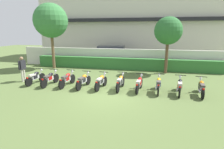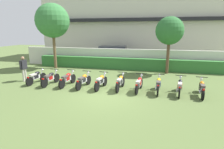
% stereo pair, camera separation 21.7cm
% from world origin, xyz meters
% --- Properties ---
extents(ground, '(60.00, 60.00, 0.00)m').
position_xyz_m(ground, '(0.00, 0.00, 0.00)').
color(ground, '#566B38').
extents(building, '(21.95, 6.50, 8.59)m').
position_xyz_m(building, '(0.00, 14.52, 4.29)').
color(building, beige).
rests_on(building, ground).
extents(compound_wall, '(20.86, 0.30, 1.77)m').
position_xyz_m(compound_wall, '(0.00, 7.84, 0.88)').
color(compound_wall, silver).
rests_on(compound_wall, ground).
extents(hedge_row, '(16.68, 0.70, 1.03)m').
position_xyz_m(hedge_row, '(0.00, 7.14, 0.51)').
color(hedge_row, '#337033').
rests_on(hedge_row, ground).
extents(parked_car, '(4.61, 2.32, 1.89)m').
position_xyz_m(parked_car, '(-1.66, 9.68, 0.94)').
color(parked_car, black).
rests_on(parked_car, ground).
extents(tree_near_inspector, '(2.99, 2.99, 5.77)m').
position_xyz_m(tree_near_inspector, '(-6.50, 6.20, 4.25)').
color(tree_near_inspector, brown).
rests_on(tree_near_inspector, ground).
extents(tree_far_side, '(2.18, 2.18, 4.51)m').
position_xyz_m(tree_far_side, '(3.50, 6.30, 3.39)').
color(tree_far_side, brown).
rests_on(tree_far_side, ground).
extents(motorcycle_in_row_0, '(0.60, 1.84, 0.95)m').
position_xyz_m(motorcycle_in_row_0, '(-5.10, 1.31, 0.44)').
color(motorcycle_in_row_0, black).
rests_on(motorcycle_in_row_0, ground).
extents(motorcycle_in_row_1, '(0.60, 1.91, 0.96)m').
position_xyz_m(motorcycle_in_row_1, '(-3.99, 1.21, 0.45)').
color(motorcycle_in_row_1, black).
rests_on(motorcycle_in_row_1, ground).
extents(motorcycle_in_row_2, '(0.60, 1.92, 0.96)m').
position_xyz_m(motorcycle_in_row_2, '(-2.83, 1.29, 0.45)').
color(motorcycle_in_row_2, black).
rests_on(motorcycle_in_row_2, ground).
extents(motorcycle_in_row_3, '(0.60, 1.87, 0.95)m').
position_xyz_m(motorcycle_in_row_3, '(-1.71, 1.21, 0.44)').
color(motorcycle_in_row_3, black).
rests_on(motorcycle_in_row_3, ground).
extents(motorcycle_in_row_4, '(0.60, 1.81, 0.96)m').
position_xyz_m(motorcycle_in_row_4, '(-0.60, 1.22, 0.45)').
color(motorcycle_in_row_4, black).
rests_on(motorcycle_in_row_4, ground).
extents(motorcycle_in_row_5, '(0.60, 1.91, 0.97)m').
position_xyz_m(motorcycle_in_row_5, '(0.57, 1.31, 0.46)').
color(motorcycle_in_row_5, black).
rests_on(motorcycle_in_row_5, ground).
extents(motorcycle_in_row_6, '(0.60, 1.81, 0.95)m').
position_xyz_m(motorcycle_in_row_6, '(1.68, 1.25, 0.44)').
color(motorcycle_in_row_6, black).
rests_on(motorcycle_in_row_6, ground).
extents(motorcycle_in_row_7, '(0.60, 1.92, 0.98)m').
position_xyz_m(motorcycle_in_row_7, '(2.77, 1.28, 0.46)').
color(motorcycle_in_row_7, black).
rests_on(motorcycle_in_row_7, ground).
extents(motorcycle_in_row_8, '(0.60, 1.93, 0.97)m').
position_xyz_m(motorcycle_in_row_8, '(3.91, 1.25, 0.45)').
color(motorcycle_in_row_8, black).
rests_on(motorcycle_in_row_8, ground).
extents(motorcycle_in_row_9, '(0.60, 1.84, 0.94)m').
position_xyz_m(motorcycle_in_row_9, '(5.03, 1.24, 0.44)').
color(motorcycle_in_row_9, black).
rests_on(motorcycle_in_row_9, ground).
extents(inspector_person, '(0.23, 0.69, 1.72)m').
position_xyz_m(inspector_person, '(-6.26, 1.64, 1.03)').
color(inspector_person, beige).
rests_on(inspector_person, ground).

